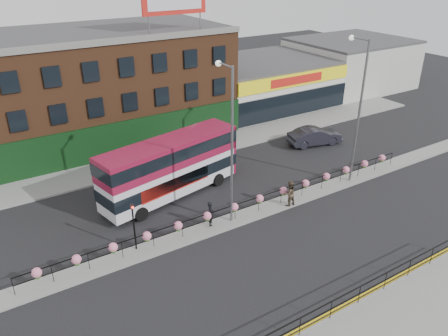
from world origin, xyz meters
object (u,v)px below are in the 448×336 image
pedestrian_a (211,213)px  pedestrian_b (289,193)px  double_decker_bus (171,162)px  lamp_column_east (358,100)px  car (315,136)px  lamp_column_west (230,134)px

pedestrian_a → pedestrian_b: 6.09m
double_decker_bus → lamp_column_east: size_ratio=1.04×
pedestrian_a → pedestrian_b: pedestrian_b is taller
pedestrian_a → car: bearing=-43.2°
pedestrian_b → lamp_column_east: size_ratio=0.17×
pedestrian_a → lamp_column_west: (1.43, -0.04, 5.37)m
double_decker_bus → pedestrian_a: size_ratio=6.56×
lamp_column_west → lamp_column_east: 11.23m
pedestrian_a → double_decker_bus: bearing=26.8°
pedestrian_b → car: bearing=-137.4°
car → lamp_column_east: lamp_column_east is taller
lamp_column_east → lamp_column_west: bearing=179.4°
double_decker_bus → pedestrian_b: (6.36, -5.96, -1.66)m
double_decker_bus → lamp_column_west: size_ratio=1.09×
double_decker_bus → pedestrian_b: 8.88m
double_decker_bus → pedestrian_a: 5.45m
lamp_column_west → lamp_column_east: size_ratio=0.95×
lamp_column_west → lamp_column_east: lamp_column_east is taller
pedestrian_b → lamp_column_west: bearing=-5.7°
car → lamp_column_east: size_ratio=0.49×
double_decker_bus → lamp_column_west: lamp_column_west is taller
car → lamp_column_west: (-14.06, -6.82, 5.55)m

